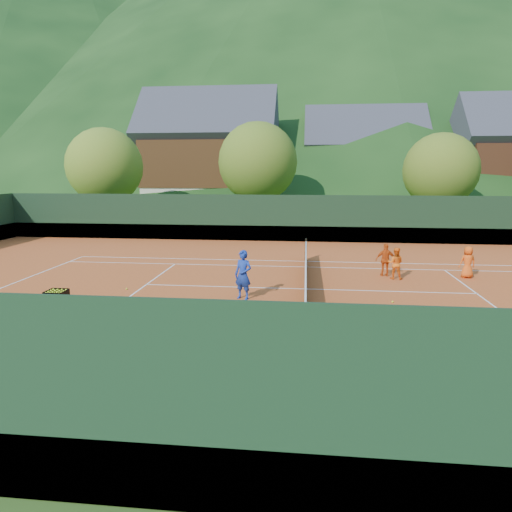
# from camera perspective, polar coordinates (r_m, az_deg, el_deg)

# --- Properties ---
(ground) EXTENTS (400.00, 400.00, 0.00)m
(ground) POSITION_cam_1_polar(r_m,az_deg,el_deg) (17.91, 6.19, -4.18)
(ground) COLOR #294C17
(ground) RESTS_ON ground
(clay_court) EXTENTS (40.00, 24.00, 0.02)m
(clay_court) POSITION_cam_1_polar(r_m,az_deg,el_deg) (17.91, 6.19, -4.15)
(clay_court) COLOR #B74C1D
(clay_court) RESTS_ON ground
(mountain_far) EXTENTS (280.00, 280.00, 110.00)m
(mountain_far) POSITION_cam_1_polar(r_m,az_deg,el_deg) (184.62, 10.18, 26.42)
(mountain_far) COLOR black
(mountain_far) RESTS_ON ground
(mountain_far_left) EXTENTS (260.00, 260.00, 100.00)m
(mountain_far_left) POSITION_cam_1_polar(r_m,az_deg,el_deg) (195.32, -23.41, 23.35)
(mountain_far_left) COLOR black
(mountain_far_left) RESTS_ON ground
(coach) EXTENTS (0.76, 0.63, 1.77)m
(coach) POSITION_cam_1_polar(r_m,az_deg,el_deg) (16.27, -1.62, -2.36)
(coach) COLOR #173399
(coach) RESTS_ON clay_court
(student_a) EXTENTS (0.75, 0.64, 1.35)m
(student_a) POSITION_cam_1_polar(r_m,az_deg,el_deg) (20.18, 17.02, -0.88)
(student_a) COLOR orange
(student_a) RESTS_ON clay_court
(student_b) EXTENTS (0.85, 0.36, 1.44)m
(student_b) POSITION_cam_1_polar(r_m,az_deg,el_deg) (20.59, 15.90, -0.46)
(student_b) COLOR #D64F13
(student_b) RESTS_ON clay_court
(student_c) EXTENTS (0.72, 0.52, 1.37)m
(student_c) POSITION_cam_1_polar(r_m,az_deg,el_deg) (21.49, 24.94, -0.69)
(student_c) COLOR #F35A15
(student_c) RESTS_ON clay_court
(tennis_ball_1) EXTENTS (0.07, 0.07, 0.07)m
(tennis_ball_1) POSITION_cam_1_polar(r_m,az_deg,el_deg) (15.90, 2.07, -5.85)
(tennis_ball_1) COLOR #C7F428
(tennis_ball_1) RESTS_ON clay_court
(tennis_ball_2) EXTENTS (0.07, 0.07, 0.07)m
(tennis_ball_2) POSITION_cam_1_polar(r_m,az_deg,el_deg) (10.33, -14.21, -15.67)
(tennis_ball_2) COLOR #C7F428
(tennis_ball_2) RESTS_ON clay_court
(tennis_ball_3) EXTENTS (0.07, 0.07, 0.07)m
(tennis_ball_3) POSITION_cam_1_polar(r_m,az_deg,el_deg) (11.79, -17.27, -12.41)
(tennis_ball_3) COLOR #C7F428
(tennis_ball_3) RESTS_ON clay_court
(tennis_ball_4) EXTENTS (0.07, 0.07, 0.07)m
(tennis_ball_4) POSITION_cam_1_polar(r_m,az_deg,el_deg) (9.45, -3.70, -17.97)
(tennis_ball_4) COLOR #C7F428
(tennis_ball_4) RESTS_ON clay_court
(tennis_ball_5) EXTENTS (0.07, 0.07, 0.07)m
(tennis_ball_5) POSITION_cam_1_polar(r_m,az_deg,el_deg) (16.70, 16.70, -5.50)
(tennis_ball_5) COLOR #C7F428
(tennis_ball_5) RESTS_ON clay_court
(tennis_ball_6) EXTENTS (0.07, 0.07, 0.07)m
(tennis_ball_6) POSITION_cam_1_polar(r_m,az_deg,el_deg) (13.96, -17.09, -8.73)
(tennis_ball_6) COLOR #C7F428
(tennis_ball_6) RESTS_ON clay_court
(tennis_ball_7) EXTENTS (0.07, 0.07, 0.07)m
(tennis_ball_7) POSITION_cam_1_polar(r_m,az_deg,el_deg) (10.37, 21.77, -16.03)
(tennis_ball_7) COLOR #C7F428
(tennis_ball_7) RESTS_ON clay_court
(tennis_ball_8) EXTENTS (0.07, 0.07, 0.07)m
(tennis_ball_8) POSITION_cam_1_polar(r_m,az_deg,el_deg) (13.47, 7.25, -9.03)
(tennis_ball_8) COLOR #C7F428
(tennis_ball_8) RESTS_ON clay_court
(tennis_ball_10) EXTENTS (0.07, 0.07, 0.07)m
(tennis_ball_10) POSITION_cam_1_polar(r_m,az_deg,el_deg) (15.64, -15.89, -6.56)
(tennis_ball_10) COLOR #C7F428
(tennis_ball_10) RESTS_ON clay_court
(tennis_ball_11) EXTENTS (0.07, 0.07, 0.07)m
(tennis_ball_11) POSITION_cam_1_polar(r_m,az_deg,el_deg) (10.39, -18.30, -15.74)
(tennis_ball_11) COLOR #C7F428
(tennis_ball_11) RESTS_ON clay_court
(tennis_ball_12) EXTENTS (0.07, 0.07, 0.07)m
(tennis_ball_12) POSITION_cam_1_polar(r_m,az_deg,el_deg) (13.16, -5.99, -9.50)
(tennis_ball_12) COLOR #C7F428
(tennis_ball_12) RESTS_ON clay_court
(tennis_ball_13) EXTENTS (0.07, 0.07, 0.07)m
(tennis_ball_13) POSITION_cam_1_polar(r_m,az_deg,el_deg) (10.75, -25.71, -15.35)
(tennis_ball_13) COLOR #C7F428
(tennis_ball_13) RESTS_ON clay_court
(tennis_ball_14) EXTENTS (0.07, 0.07, 0.07)m
(tennis_ball_14) POSITION_cam_1_polar(r_m,az_deg,el_deg) (15.26, 9.41, -6.71)
(tennis_ball_14) COLOR #C7F428
(tennis_ball_14) RESTS_ON clay_court
(tennis_ball_15) EXTENTS (0.07, 0.07, 0.07)m
(tennis_ball_15) POSITION_cam_1_polar(r_m,az_deg,el_deg) (18.39, -15.88, -3.97)
(tennis_ball_15) COLOR #C7F428
(tennis_ball_15) RESTS_ON clay_court
(tennis_ball_16) EXTENTS (0.07, 0.07, 0.07)m
(tennis_ball_16) POSITION_cam_1_polar(r_m,az_deg,el_deg) (12.32, -11.66, -11.10)
(tennis_ball_16) COLOR #C7F428
(tennis_ball_16) RESTS_ON clay_court
(tennis_ball_17) EXTENTS (0.07, 0.07, 0.07)m
(tennis_ball_17) POSITION_cam_1_polar(r_m,az_deg,el_deg) (10.39, -13.07, -15.45)
(tennis_ball_17) COLOR #C7F428
(tennis_ball_17) RESTS_ON clay_court
(tennis_ball_19) EXTENTS (0.07, 0.07, 0.07)m
(tennis_ball_19) POSITION_cam_1_polar(r_m,az_deg,el_deg) (13.42, -26.55, -10.21)
(tennis_ball_19) COLOR #C7F428
(tennis_ball_19) RESTS_ON clay_court
(tennis_ball_20) EXTENTS (0.07, 0.07, 0.07)m
(tennis_ball_20) POSITION_cam_1_polar(r_m,az_deg,el_deg) (14.64, -27.42, -8.58)
(tennis_ball_20) COLOR #C7F428
(tennis_ball_20) RESTS_ON clay_court
(tennis_ball_21) EXTENTS (0.07, 0.07, 0.07)m
(tennis_ball_21) POSITION_cam_1_polar(r_m,az_deg,el_deg) (14.14, 6.47, -8.05)
(tennis_ball_21) COLOR #C7F428
(tennis_ball_21) RESTS_ON clay_court
(court_lines) EXTENTS (23.83, 11.03, 0.00)m
(court_lines) POSITION_cam_1_polar(r_m,az_deg,el_deg) (17.91, 6.19, -4.11)
(court_lines) COLOR white
(court_lines) RESTS_ON clay_court
(tennis_net) EXTENTS (0.10, 12.07, 1.10)m
(tennis_net) POSITION_cam_1_polar(r_m,az_deg,el_deg) (17.79, 6.22, -2.56)
(tennis_net) COLOR black
(tennis_net) RESTS_ON clay_court
(perimeter_fence) EXTENTS (40.40, 24.24, 3.00)m
(perimeter_fence) POSITION_cam_1_polar(r_m,az_deg,el_deg) (17.63, 6.27, -0.20)
(perimeter_fence) COLOR black
(perimeter_fence) RESTS_ON clay_court
(ball_hopper) EXTENTS (0.57, 0.57, 1.00)m
(ball_hopper) POSITION_cam_1_polar(r_m,az_deg,el_deg) (15.07, -23.65, -4.89)
(ball_hopper) COLOR black
(ball_hopper) RESTS_ON clay_court
(chalet_left) EXTENTS (13.80, 9.93, 12.92)m
(chalet_left) POSITION_cam_1_polar(r_m,az_deg,el_deg) (48.36, -5.77, 11.93)
(chalet_left) COLOR beige
(chalet_left) RESTS_ON ground
(chalet_mid) EXTENTS (12.65, 8.82, 11.45)m
(chalet_mid) POSITION_cam_1_polar(r_m,az_deg,el_deg) (51.67, 13.19, 10.90)
(chalet_mid) COLOR beige
(chalet_mid) RESTS_ON ground
(tree_a) EXTENTS (6.00, 6.00, 7.88)m
(tree_a) POSITION_cam_1_polar(r_m,az_deg,el_deg) (38.75, -18.40, 10.61)
(tree_a) COLOR #3E2818
(tree_a) RESTS_ON ground
(tree_b) EXTENTS (6.40, 6.40, 8.40)m
(tree_b) POSITION_cam_1_polar(r_m,az_deg,el_deg) (37.53, 0.19, 11.65)
(tree_b) COLOR #42291A
(tree_b) RESTS_ON ground
(tree_c) EXTENTS (5.60, 5.60, 7.35)m
(tree_c) POSITION_cam_1_polar(r_m,az_deg,el_deg) (37.68, 22.04, 9.89)
(tree_c) COLOR #402A19
(tree_c) RESTS_ON ground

